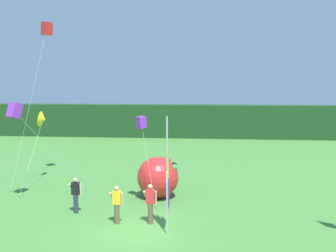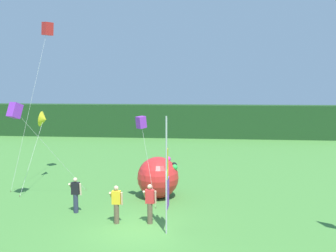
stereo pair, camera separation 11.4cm
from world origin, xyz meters
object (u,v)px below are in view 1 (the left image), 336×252
Objects in this scene: person_far_left at (150,203)px; kite_purple_box_2 at (15,111)px; kite_purple_box_1 at (141,123)px; banner_flag at (168,176)px; kite_yellow_delta_3 at (43,119)px; person_mid_field at (76,194)px; inflatable_balloon at (158,177)px; kite_red_box_4 at (47,29)px; person_near_banner at (117,203)px.

person_far_left is 0.34× the size of kite_purple_box_2.
kite_purple_box_1 is at bearing 3.91° from kite_purple_box_2.
kite_purple_box_2 is at bearing -176.09° from kite_purple_box_1.
person_far_left is at bearing -17.68° from kite_purple_box_2.
kite_yellow_delta_3 is at bearing 138.33° from banner_flag.
kite_yellow_delta_3 reaches higher than person_mid_field.
banner_flag reaches higher than person_mid_field.
kite_purple_box_1 reaches higher than inflatable_balloon.
kite_red_box_4 is (-7.95, 7.64, 6.86)m from banner_flag.
kite_yellow_delta_3 is (-7.31, 2.86, 2.67)m from inflatable_balloon.
person_near_banner is 12.25m from kite_red_box_4.
kite_yellow_delta_3 is 0.45× the size of kite_red_box_4.
kite_purple_box_2 is (-6.11, -0.42, 0.56)m from kite_purple_box_1.
person_mid_field is 4.47m from kite_purple_box_1.
kite_red_box_4 is at bearing 92.89° from kite_purple_box_2.
kite_yellow_delta_3 is at bearing 124.81° from person_mid_field.
person_near_banner is 0.76× the size of inflatable_balloon.
person_mid_field is (-2.17, 1.16, 0.01)m from person_near_banner.
person_mid_field is 0.39× the size of kite_yellow_delta_3.
kite_yellow_delta_3 reaches higher than person_near_banner.
kite_yellow_delta_3 is (-0.54, 4.41, -0.81)m from kite_purple_box_2.
kite_red_box_4 is (0.31, 0.29, 5.33)m from kite_yellow_delta_3.
person_far_left is (-0.81, 0.74, -1.32)m from banner_flag.
kite_purple_box_1 is at bearing 115.60° from banner_flag.
inflatable_balloon reaches higher than person_far_left.
kite_purple_box_2 reaches higher than inflatable_balloon.
kite_purple_box_2 is 4.51m from kite_yellow_delta_3.
person_far_left is (1.40, 0.14, 0.04)m from person_near_banner.
person_far_left is 8.13m from kite_purple_box_2.
banner_flag reaches higher than person_far_left.
kite_purple_box_1 is at bearing 77.82° from person_near_banner.
kite_red_box_4 is (-3.58, 5.87, 8.21)m from person_mid_field.
person_mid_field is at bearing -55.19° from kite_yellow_delta_3.
kite_purple_box_2 reaches higher than banner_flag.
kite_purple_box_2 is (-6.91, 2.20, 3.66)m from person_far_left.
kite_red_box_4 is (-6.34, 4.27, 5.08)m from kite_purple_box_1.
person_far_left is 4.14m from kite_purple_box_1.
kite_yellow_delta_3 is at bearing 138.44° from person_far_left.
person_mid_field is at bearing 158.04° from banner_flag.
person_mid_field is 7.39m from kite_yellow_delta_3.
banner_flag is 1.07× the size of kite_purple_box_1.
inflatable_balloon is 0.43× the size of kite_purple_box_2.
person_mid_field is at bearing -149.97° from kite_purple_box_1.
person_mid_field is at bearing -19.47° from kite_purple_box_2.
kite_purple_box_1 is (-0.81, 2.62, 3.10)m from person_far_left.
kite_purple_box_1 reaches higher than person_near_banner.
person_near_banner is 0.99× the size of person_mid_field.
kite_purple_box_2 is at bearing -167.15° from inflatable_balloon.
banner_flag reaches higher than kite_purple_box_1.
banner_flag is at bearing -43.83° from kite_red_box_4.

